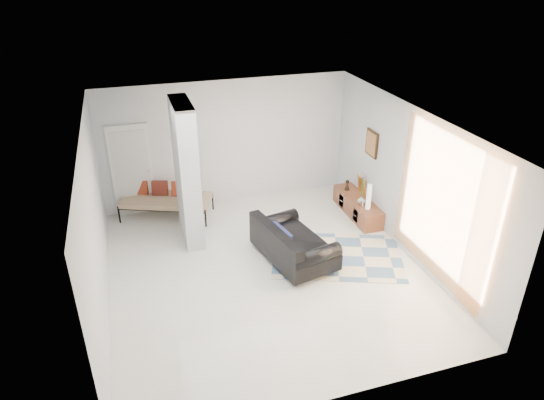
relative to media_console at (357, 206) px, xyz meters
name	(u,v)px	position (x,y,z in m)	size (l,w,h in m)	color
floor	(266,270)	(-2.52, -1.41, -0.21)	(6.00, 6.00, 0.00)	white
ceiling	(265,123)	(-2.52, -1.41, 2.59)	(6.00, 6.00, 0.00)	white
wall_back	(227,143)	(-2.52, 1.59, 1.19)	(6.00, 6.00, 0.00)	silver
wall_front	(339,315)	(-2.52, -4.41, 1.19)	(6.00, 6.00, 0.00)	silver
wall_left	(95,227)	(-5.27, -1.41, 1.19)	(6.00, 6.00, 0.00)	silver
wall_right	(408,182)	(0.23, -1.41, 1.19)	(6.00, 6.00, 0.00)	silver
partition_column	(187,173)	(-3.62, 0.19, 1.19)	(0.35, 1.20, 2.80)	silver
hallway_door	(132,170)	(-4.62, 1.55, 0.81)	(0.85, 0.06, 2.04)	white
curtain	(442,208)	(0.15, -2.56, 1.24)	(2.55, 2.55, 0.00)	#FF9E43
wall_art	(372,143)	(0.20, 0.00, 1.44)	(0.04, 0.45, 0.55)	#38220F
media_console	(357,206)	(0.00, 0.00, 0.00)	(0.45, 1.62, 0.80)	brown
loveseat	(291,244)	(-1.99, -1.24, 0.15)	(1.33, 1.87, 0.76)	silver
daybed	(165,199)	(-4.01, 1.22, 0.21)	(2.06, 1.46, 0.77)	black
area_rug	(337,256)	(-1.10, -1.38, -0.20)	(2.43, 1.62, 0.01)	beige
cylinder_lamp	(369,197)	(-0.02, -0.48, 0.47)	(0.10, 0.10, 0.55)	white
bronze_figurine	(347,185)	(-0.05, 0.47, 0.31)	(0.12, 0.12, 0.24)	black
vase	(361,200)	(-0.05, -0.24, 0.28)	(0.16, 0.16, 0.17)	silver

